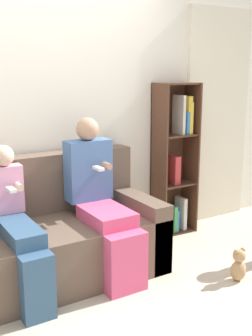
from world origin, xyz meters
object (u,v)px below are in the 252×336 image
object	(u,v)px
couch	(52,240)
bookshelf	(175,159)
adult_seated	(101,197)
teddy_bear	(239,265)
child_seated	(19,226)

from	to	relation	value
couch	bookshelf	world-z (taller)	bookshelf
couch	adult_seated	world-z (taller)	adult_seated
bookshelf	teddy_bear	distance (m)	1.33
couch	child_seated	size ratio (longest dim) A/B	1.56
adult_seated	couch	bearing A→B (deg)	161.25
child_seated	bookshelf	world-z (taller)	bookshelf
couch	bookshelf	size ratio (longest dim) A/B	1.13
adult_seated	child_seated	size ratio (longest dim) A/B	1.15
couch	teddy_bear	xyz separation A→B (m)	(1.24, -0.84, -0.19)
couch	child_seated	distance (m)	0.43
couch	teddy_bear	bearing A→B (deg)	-34.12
adult_seated	teddy_bear	size ratio (longest dim) A/B	4.63
teddy_bear	couch	bearing A→B (deg)	145.88
adult_seated	teddy_bear	bearing A→B (deg)	-39.59
bookshelf	teddy_bear	world-z (taller)	bookshelf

